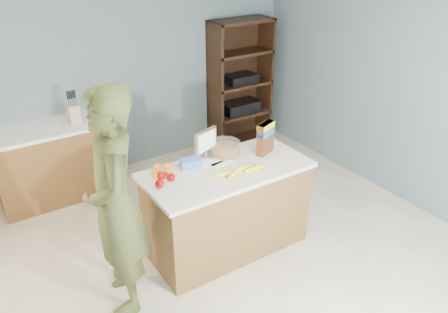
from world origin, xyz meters
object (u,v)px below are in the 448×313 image
counter_peninsula (227,212)px  shelving_unit (238,85)px  tv (206,142)px  cereal_box (266,136)px  person (116,205)px

counter_peninsula → shelving_unit: shelving_unit is taller
tv → cereal_box: (0.53, -0.24, 0.03)m
tv → shelving_unit: bearing=47.6°
counter_peninsula → person: size_ratio=0.81×
counter_peninsula → cereal_box: 0.83m
shelving_unit → person: (-2.66, -2.17, 0.10)m
shelving_unit → person: person is taller
person → tv: bearing=125.1°
counter_peninsula → shelving_unit: bearing=52.9°
counter_peninsula → shelving_unit: 2.61m
counter_peninsula → shelving_unit: size_ratio=0.87×
counter_peninsula → person: 1.25m
counter_peninsula → tv: tv is taller
tv → cereal_box: size_ratio=0.89×
counter_peninsula → cereal_box: size_ratio=4.91×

